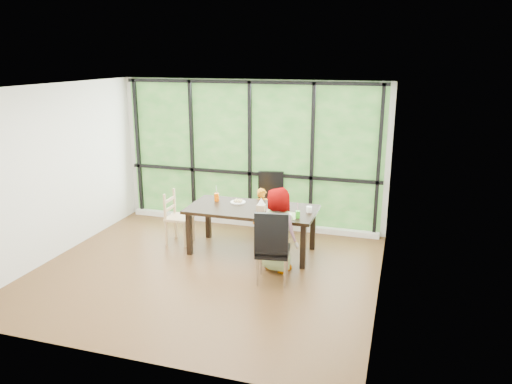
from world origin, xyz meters
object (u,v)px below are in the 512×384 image
chair_end_beech (179,218)px  tissue_box (261,208)px  child_older (280,230)px  chair_window_leather (270,203)px  plate_near (283,215)px  white_mug (309,209)px  green_cup (298,214)px  chair_interior_leather (273,246)px  orange_cup (217,197)px  plate_far (238,202)px  dining_table (252,230)px  child_toddler (262,214)px

chair_end_beech → tissue_box: chair_end_beech is taller
child_older → chair_window_leather: bearing=-48.3°
plate_near → white_mug: size_ratio=2.83×
green_cup → tissue_box: size_ratio=0.84×
chair_interior_leather → child_older: (0.00, 0.39, 0.10)m
chair_window_leather → plate_near: chair_window_leather is taller
chair_interior_leather → white_mug: 1.08m
orange_cup → child_older: bearing=-30.6°
chair_window_leather → white_mug: 1.32m
chair_interior_leather → plate_far: 1.49m
child_older → plate_near: 0.36m
dining_table → chair_window_leather: bearing=88.3°
orange_cup → white_mug: orange_cup is taller
chair_window_leather → child_toddler: chair_window_leather is taller
chair_window_leather → green_cup: (0.78, -1.27, 0.26)m
child_toddler → dining_table: bearing=-112.5°
child_older → white_mug: (0.31, 0.61, 0.16)m
chair_end_beech → chair_interior_leather: bearing=-117.5°
dining_table → green_cup: green_cup is taller
chair_end_beech → green_cup: 2.16m
plate_near → white_mug: 0.44m
green_cup → tissue_box: 0.63m
plate_far → tissue_box: tissue_box is taller
chair_window_leather → dining_table: bearing=-103.3°
chair_interior_leather → orange_cup: bearing=-50.4°
chair_interior_leather → tissue_box: 0.95m
dining_table → green_cup: bearing=-18.7°
chair_interior_leather → tissue_box: bearing=-71.9°
child_toddler → white_mug: child_toddler is taller
dining_table → child_toddler: bearing=90.0°
child_toddler → plate_near: (0.57, -0.82, 0.30)m
white_mug → tissue_box: bearing=-165.7°
dining_table → white_mug: white_mug is taller
child_toddler → chair_window_leather: bearing=63.2°
dining_table → child_older: child_older is taller
chair_window_leather → child_older: (0.58, -1.55, 0.10)m
chair_interior_leather → green_cup: bearing=-115.1°
chair_interior_leather → tissue_box: size_ratio=8.28×
child_toddler → orange_cup: child_toddler is taller
child_older → orange_cup: (-1.29, 0.76, 0.18)m
chair_window_leather → orange_cup: chair_window_leather is taller
plate_far → orange_cup: bearing=-179.0°
dining_table → orange_cup: bearing=163.3°
chair_end_beech → plate_near: 1.91m
chair_end_beech → plate_far: bearing=-79.6°
green_cup → orange_cup: bearing=162.2°
chair_window_leather → plate_far: chair_window_leather is taller
white_mug → child_toddler: bearing=149.3°
chair_end_beech → child_older: bearing=-107.3°
white_mug → chair_window_leather: bearing=133.2°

